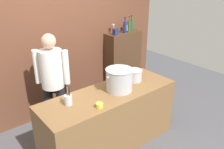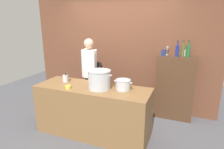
{
  "view_description": "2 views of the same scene",
  "coord_description": "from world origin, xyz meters",
  "px_view_note": "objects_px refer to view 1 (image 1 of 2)",
  "views": [
    {
      "loc": [
        -1.82,
        -2.28,
        2.45
      ],
      "look_at": [
        0.27,
        0.29,
        1.0
      ],
      "focal_mm": 37.78,
      "sensor_mm": 36.0,
      "label": 1
    },
    {
      "loc": [
        1.49,
        -2.79,
        2.01
      ],
      "look_at": [
        0.27,
        0.25,
        1.09
      ],
      "focal_mm": 30.62,
      "sensor_mm": 36.0,
      "label": 2
    }
  ],
  "objects_px": {
    "wine_bottle_green": "(131,25)",
    "wine_bottle_cobalt": "(125,27)",
    "chef": "(53,79)",
    "wine_bottle_olive": "(129,26)",
    "wine_glass_wide": "(113,27)",
    "butter_jar": "(99,105)",
    "spice_tin_cream": "(126,28)",
    "spice_tin_navy": "(115,32)",
    "stockpot_large": "(119,80)",
    "stockpot_small": "(134,75)",
    "utensil_crock": "(68,100)"
  },
  "relations": [
    {
      "from": "chef",
      "to": "spice_tin_navy",
      "type": "xyz_separation_m",
      "value": [
        1.51,
        0.33,
        0.43
      ]
    },
    {
      "from": "wine_bottle_olive",
      "to": "spice_tin_navy",
      "type": "relative_size",
      "value": 2.58
    },
    {
      "from": "utensil_crock",
      "to": "butter_jar",
      "type": "bearing_deg",
      "value": -49.22
    },
    {
      "from": "stockpot_small",
      "to": "spice_tin_cream",
      "type": "bearing_deg",
      "value": 53.03
    },
    {
      "from": "stockpot_large",
      "to": "spice_tin_navy",
      "type": "distance_m",
      "value": 1.49
    },
    {
      "from": "wine_bottle_cobalt",
      "to": "utensil_crock",
      "type": "bearing_deg",
      "value": -151.02
    },
    {
      "from": "wine_bottle_green",
      "to": "spice_tin_navy",
      "type": "relative_size",
      "value": 2.61
    },
    {
      "from": "wine_bottle_olive",
      "to": "utensil_crock",
      "type": "bearing_deg",
      "value": -152.47
    },
    {
      "from": "chef",
      "to": "wine_bottle_cobalt",
      "type": "relative_size",
      "value": 5.39
    },
    {
      "from": "utensil_crock",
      "to": "wine_bottle_green",
      "type": "xyz_separation_m",
      "value": [
        2.1,
        1.08,
        0.49
      ]
    },
    {
      "from": "butter_jar",
      "to": "wine_bottle_olive",
      "type": "bearing_deg",
      "value": 37.82
    },
    {
      "from": "butter_jar",
      "to": "wine_glass_wide",
      "type": "height_order",
      "value": "wine_glass_wide"
    },
    {
      "from": "wine_bottle_olive",
      "to": "spice_tin_cream",
      "type": "distance_m",
      "value": 0.15
    },
    {
      "from": "wine_bottle_olive",
      "to": "wine_bottle_green",
      "type": "xyz_separation_m",
      "value": [
        0.09,
        0.03,
        0.0
      ]
    },
    {
      "from": "wine_bottle_green",
      "to": "spice_tin_navy",
      "type": "bearing_deg",
      "value": -174.95
    },
    {
      "from": "wine_bottle_green",
      "to": "wine_bottle_cobalt",
      "type": "xyz_separation_m",
      "value": [
        -0.2,
        -0.03,
        -0.0
      ]
    },
    {
      "from": "spice_tin_cream",
      "to": "butter_jar",
      "type": "bearing_deg",
      "value": -140.06
    },
    {
      "from": "utensil_crock",
      "to": "wine_bottle_green",
      "type": "distance_m",
      "value": 2.41
    },
    {
      "from": "butter_jar",
      "to": "wine_bottle_green",
      "type": "height_order",
      "value": "wine_bottle_green"
    },
    {
      "from": "chef",
      "to": "wine_bottle_olive",
      "type": "distance_m",
      "value": 1.96
    },
    {
      "from": "chef",
      "to": "stockpot_large",
      "type": "height_order",
      "value": "chef"
    },
    {
      "from": "stockpot_large",
      "to": "stockpot_small",
      "type": "height_order",
      "value": "stockpot_large"
    },
    {
      "from": "stockpot_small",
      "to": "wine_glass_wide",
      "type": "xyz_separation_m",
      "value": [
        0.55,
        1.17,
        0.48
      ]
    },
    {
      "from": "chef",
      "to": "wine_bottle_olive",
      "type": "relative_size",
      "value": 5.31
    },
    {
      "from": "butter_jar",
      "to": "wine_bottle_cobalt",
      "type": "relative_size",
      "value": 0.3
    },
    {
      "from": "chef",
      "to": "wine_glass_wide",
      "type": "xyz_separation_m",
      "value": [
        1.56,
        0.46,
        0.5
      ]
    },
    {
      "from": "butter_jar",
      "to": "spice_tin_cream",
      "type": "xyz_separation_m",
      "value": [
        1.77,
        1.49,
        0.47
      ]
    },
    {
      "from": "chef",
      "to": "wine_bottle_olive",
      "type": "height_order",
      "value": "chef"
    },
    {
      "from": "spice_tin_navy",
      "to": "spice_tin_cream",
      "type": "distance_m",
      "value": 0.42
    },
    {
      "from": "butter_jar",
      "to": "stockpot_large",
      "type": "bearing_deg",
      "value": 22.01
    },
    {
      "from": "chef",
      "to": "spice_tin_navy",
      "type": "distance_m",
      "value": 1.6
    },
    {
      "from": "chef",
      "to": "wine_glass_wide",
      "type": "distance_m",
      "value": 1.7
    },
    {
      "from": "stockpot_large",
      "to": "wine_bottle_cobalt",
      "type": "xyz_separation_m",
      "value": [
        1.14,
        1.16,
        0.39
      ]
    },
    {
      "from": "chef",
      "to": "stockpot_small",
      "type": "relative_size",
      "value": 5.29
    },
    {
      "from": "stockpot_small",
      "to": "utensil_crock",
      "type": "distance_m",
      "value": 1.15
    },
    {
      "from": "stockpot_small",
      "to": "stockpot_large",
      "type": "bearing_deg",
      "value": -165.37
    },
    {
      "from": "wine_bottle_green",
      "to": "wine_bottle_cobalt",
      "type": "bearing_deg",
      "value": -172.2
    },
    {
      "from": "spice_tin_cream",
      "to": "wine_bottle_cobalt",
      "type": "bearing_deg",
      "value": -137.46
    },
    {
      "from": "stockpot_large",
      "to": "wine_bottle_green",
      "type": "distance_m",
      "value": 1.83
    },
    {
      "from": "wine_bottle_olive",
      "to": "wine_glass_wide",
      "type": "relative_size",
      "value": 1.74
    },
    {
      "from": "wine_glass_wide",
      "to": "spice_tin_navy",
      "type": "bearing_deg",
      "value": -113.51
    },
    {
      "from": "chef",
      "to": "spice_tin_cream",
      "type": "relative_size",
      "value": 14.31
    },
    {
      "from": "stockpot_large",
      "to": "stockpot_small",
      "type": "bearing_deg",
      "value": 14.63
    },
    {
      "from": "utensil_crock",
      "to": "wine_bottle_cobalt",
      "type": "height_order",
      "value": "wine_bottle_cobalt"
    },
    {
      "from": "chef",
      "to": "stockpot_large",
      "type": "relative_size",
      "value": 3.73
    },
    {
      "from": "stockpot_large",
      "to": "wine_bottle_olive",
      "type": "bearing_deg",
      "value": 42.75
    },
    {
      "from": "chef",
      "to": "wine_bottle_cobalt",
      "type": "xyz_separation_m",
      "value": [
        1.76,
        0.34,
        0.49
      ]
    },
    {
      "from": "wine_bottle_cobalt",
      "to": "spice_tin_cream",
      "type": "bearing_deg",
      "value": 42.54
    },
    {
      "from": "stockpot_large",
      "to": "spice_tin_cream",
      "type": "relative_size",
      "value": 3.83
    },
    {
      "from": "utensil_crock",
      "to": "spice_tin_cream",
      "type": "distance_m",
      "value": 2.39
    }
  ]
}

